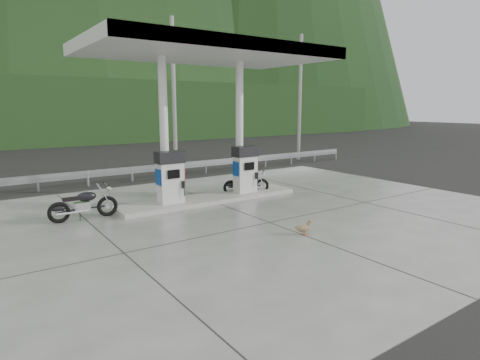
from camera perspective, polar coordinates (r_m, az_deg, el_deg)
ground at (r=13.02m, az=1.44°, el=-5.13°), size 160.00×160.00×0.00m
forecourt_apron at (r=13.02m, az=1.44°, el=-5.08°), size 18.00×14.00×0.02m
pump_island at (r=15.02m, az=-4.22°, el=-2.66°), size 7.00×1.40×0.15m
gas_pump_left at (r=14.09m, az=-9.87°, el=0.38°), size 0.95×0.55×1.80m
gas_pump_right at (r=15.70m, az=0.75°, el=1.56°), size 0.95×0.55×1.80m
canopy_column_left at (r=14.27m, az=-10.76°, el=6.95°), size 0.30×0.30×5.00m
canopy_column_right at (r=15.85m, az=-0.08°, el=7.47°), size 0.30×0.30×5.00m
canopy_roof at (r=14.75m, az=-4.51°, el=17.72°), size 8.50×5.00×0.40m
guardrail at (r=19.76m, az=-12.44°, el=2.10°), size 26.00×0.16×1.42m
road at (r=23.11m, az=-15.72°, el=1.37°), size 60.00×7.00×0.01m
utility_pole_b at (r=21.76m, az=-9.38°, el=11.64°), size 0.22×0.22×8.00m
utility_pole_c at (r=26.92m, az=8.51°, el=11.41°), size 0.22×0.22×8.00m
tree_band at (r=40.78m, az=-24.72°, el=8.82°), size 80.00×6.00×6.00m
forested_hills at (r=70.57m, az=-29.03°, el=6.32°), size 100.00×40.00×140.00m
motorcycle_left at (r=13.37m, az=-21.35°, el=-3.30°), size 1.98×0.66×0.93m
motorcycle_right at (r=16.08m, az=0.91°, el=-0.51°), size 1.84×1.15×0.83m
duck at (r=11.19m, az=9.04°, el=-6.82°), size 0.52×0.25×0.36m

